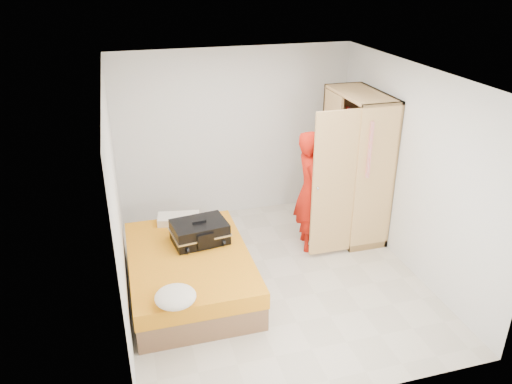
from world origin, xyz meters
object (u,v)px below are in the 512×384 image
object	(u,v)px
bed	(190,272)
suitcase	(200,232)
round_cushion	(175,297)
wardrobe	(353,170)
person	(310,191)

from	to	relation	value
bed	suitcase	distance (m)	0.50
round_cushion	wardrobe	bearing A→B (deg)	31.41
wardrobe	suitcase	world-z (taller)	wardrobe
person	suitcase	world-z (taller)	person
wardrobe	suitcase	bearing A→B (deg)	-167.34
wardrobe	round_cushion	distance (m)	3.27
suitcase	round_cushion	xyz separation A→B (m)	(-0.46, -1.17, -0.05)
wardrobe	suitcase	size ratio (longest dim) A/B	2.85
person	round_cushion	size ratio (longest dim) A/B	3.97
suitcase	round_cushion	bearing A→B (deg)	-118.89
wardrobe	person	bearing A→B (deg)	-165.47
wardrobe	person	size ratio (longest dim) A/B	1.24
bed	round_cushion	size ratio (longest dim) A/B	4.72
wardrobe	person	distance (m)	0.77
bed	wardrobe	world-z (taller)	wardrobe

